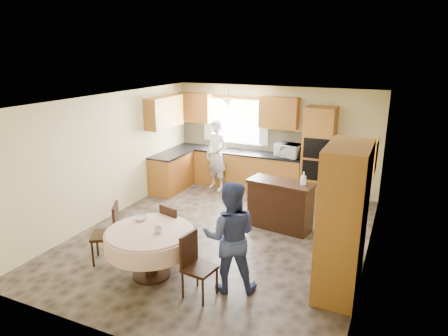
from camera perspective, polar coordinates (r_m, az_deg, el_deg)
floor at (r=7.51m, az=-0.20°, el=-9.63°), size 5.00×6.00×0.01m
ceiling at (r=6.79m, az=-0.22°, el=9.67°), size 5.00×6.00×0.01m
wall_back at (r=9.77m, az=7.17°, el=4.22°), size 5.00×0.02×2.50m
wall_front at (r=4.68m, az=-15.97°, el=-10.27°), size 5.00×0.02×2.50m
wall_left at (r=8.37m, az=-15.97°, el=1.62°), size 0.02×6.00×2.50m
wall_right at (r=6.47m, az=20.37°, el=-3.12°), size 0.02×6.00×2.50m
window at (r=10.02m, az=1.71°, el=6.69°), size 1.40×0.03×1.10m
curtain_left at (r=10.28m, az=-2.28°, el=7.21°), size 0.22×0.02×1.15m
curtain_right at (r=9.70m, az=5.71°, el=6.59°), size 0.22×0.02×1.15m
base_cab_back at (r=9.98m, az=1.83°, el=-0.20°), size 3.30×0.60×0.88m
counter_back at (r=9.86m, az=1.85°, el=2.36°), size 3.30×0.64×0.04m
base_cab_left at (r=9.81m, az=-7.52°, el=-0.64°), size 0.60×1.20×0.88m
counter_left at (r=9.68m, az=-7.62°, el=1.96°), size 0.64×1.20×0.04m
backsplash at (r=10.05m, az=2.51°, el=4.28°), size 3.30×0.02×0.55m
wall_cab_left at (r=10.29m, az=-4.05°, el=8.66°), size 0.85×0.33×0.72m
wall_cab_right at (r=9.45m, az=7.88°, el=7.85°), size 0.90×0.33×0.72m
wall_cab_side at (r=9.56m, az=-8.55°, el=7.92°), size 0.33×1.20×0.72m
oven_tower at (r=9.25m, az=13.35°, el=1.99°), size 0.66×0.62×2.12m
oven_upper at (r=8.90m, az=13.02°, el=2.71°), size 0.56×0.01×0.45m
oven_lower at (r=9.03m, az=12.82°, el=-0.37°), size 0.56×0.01×0.45m
pendant at (r=9.51m, az=0.60°, el=9.33°), size 0.36×0.36×0.18m
sideboard at (r=7.72m, az=8.01°, el=-5.46°), size 1.30×0.69×0.88m
space_heater at (r=6.86m, az=17.04°, el=-10.36°), size 0.50×0.41×0.59m
cupboard at (r=5.73m, az=16.64°, el=-7.26°), size 0.56×1.12×2.13m
dining_table at (r=6.14m, az=-10.54°, el=-10.13°), size 1.33×1.33×0.75m
chair_left at (r=6.73m, az=-16.00°, el=-8.53°), size 0.57×0.57×0.97m
chair_back at (r=6.69m, az=-7.25°, el=-8.48°), size 0.47×0.47×0.90m
chair_right at (r=5.66m, az=-4.14°, el=-13.25°), size 0.45×0.45×0.91m
framed_picture at (r=6.70m, az=20.75°, el=1.60°), size 0.06×0.65×0.54m
microwave at (r=9.36m, az=9.16°, el=2.51°), size 0.63×0.49×0.32m
person_sink at (r=9.66m, az=-1.08°, el=1.82°), size 0.73×0.61×1.72m
person_dining at (r=5.64m, az=0.88°, el=-9.80°), size 0.96×0.86×1.62m
bowl_sideboard at (r=7.62m, az=6.43°, el=-1.93°), size 0.28×0.28×0.05m
bottle_sideboard at (r=7.42m, az=11.28°, el=-1.67°), size 0.15×0.15×0.30m
cup_table at (r=5.93m, az=-9.39°, el=-8.74°), size 0.14×0.14×0.09m
bowl_table at (r=6.41m, az=-11.80°, el=-7.06°), size 0.25×0.25×0.06m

